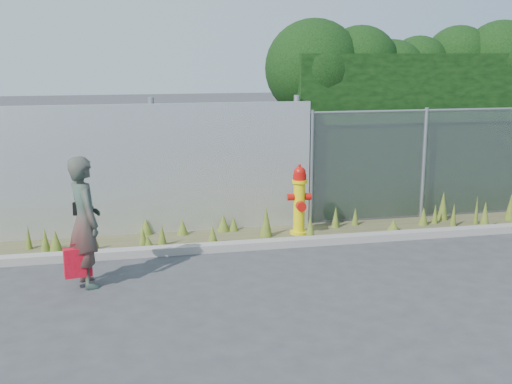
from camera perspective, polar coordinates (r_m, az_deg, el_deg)
name	(u,v)px	position (r m, az deg, el deg)	size (l,w,h in m)	color
ground	(301,287)	(8.54, 4.03, -8.46)	(80.00, 80.00, 0.00)	#363639
curb	(269,244)	(10.17, 1.17, -4.63)	(16.00, 0.22, 0.12)	gray
weed_strip	(265,229)	(10.71, 0.76, -3.27)	(16.00, 1.23, 0.54)	#4A452A
corrugated_fence	(57,173)	(10.87, -17.24, 1.59)	(8.50, 0.21, 2.30)	silver
chainlink_fence	(475,161)	(12.65, 18.92, 2.60)	(6.50, 0.07, 2.05)	gray
hedge	(449,104)	(13.40, 16.82, 7.54)	(7.72, 1.85, 3.65)	black
fire_hydrant	(299,201)	(10.75, 3.88, -0.82)	(0.40, 0.36, 1.21)	yellow
woman	(85,222)	(8.65, -14.98, -2.58)	(0.63, 0.41, 1.73)	#0F6450
red_tote_bag	(78,262)	(8.65, -15.56, -6.04)	(0.35, 0.13, 0.45)	#AE090F
black_shoulder_bag	(82,209)	(8.72, -15.17, -1.45)	(0.23, 0.10, 0.17)	black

